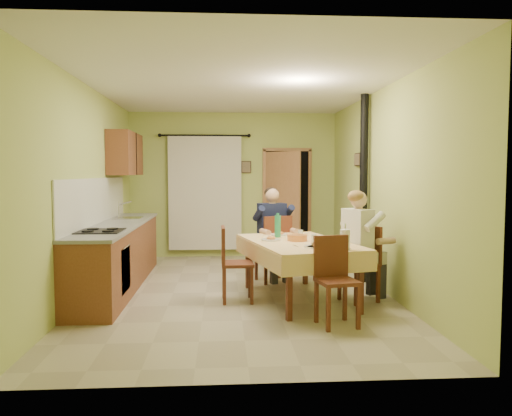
{
  "coord_description": "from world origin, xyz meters",
  "views": [
    {
      "loc": [
        -0.21,
        -6.75,
        1.63
      ],
      "look_at": [
        0.25,
        0.1,
        1.15
      ],
      "focal_mm": 35.0,
      "sensor_mm": 36.0,
      "label": 1
    }
  ],
  "objects": [
    {
      "name": "floor",
      "position": [
        0.0,
        0.0,
        0.0
      ],
      "size": [
        4.0,
        6.0,
        0.01
      ],
      "primitive_type": "cube",
      "color": "tan",
      "rests_on": "ground"
    },
    {
      "name": "room_shell",
      "position": [
        0.0,
        0.0,
        1.82
      ],
      "size": [
        4.04,
        6.04,
        2.82
      ],
      "color": "#B3C364",
      "rests_on": "ground"
    },
    {
      "name": "kitchen_run",
      "position": [
        -1.71,
        0.4,
        0.48
      ],
      "size": [
        0.64,
        3.64,
        1.56
      ],
      "color": "brown",
      "rests_on": "ground"
    },
    {
      "name": "upper_cabinets",
      "position": [
        -1.82,
        1.7,
        1.95
      ],
      "size": [
        0.35,
        1.4,
        0.7
      ],
      "primitive_type": "cube",
      "color": "brown",
      "rests_on": "room_shell"
    },
    {
      "name": "curtain",
      "position": [
        -0.55,
        2.9,
        1.26
      ],
      "size": [
        1.7,
        0.07,
        2.22
      ],
      "color": "black",
      "rests_on": "ground"
    },
    {
      "name": "doorway",
      "position": [
        0.99,
        2.83,
        1.05
      ],
      "size": [
        0.96,
        0.63,
        2.15
      ],
      "color": "black",
      "rests_on": "ground"
    },
    {
      "name": "dining_table",
      "position": [
        0.76,
        -0.47,
        0.38
      ],
      "size": [
        1.56,
        2.14,
        0.76
      ],
      "rotation": [
        0.0,
        0.0,
        0.23
      ],
      "color": "#E7BB7A",
      "rests_on": "ground"
    },
    {
      "name": "tableware",
      "position": [
        0.8,
        -0.55,
        0.81
      ],
      "size": [
        0.96,
        1.52,
        0.33
      ],
      "color": "white",
      "rests_on": "dining_table"
    },
    {
      "name": "chair_far",
      "position": [
        0.54,
        0.63,
        0.29
      ],
      "size": [
        0.55,
        0.55,
        1.0
      ],
      "rotation": [
        0.0,
        0.0,
        0.3
      ],
      "color": "#562617",
      "rests_on": "ground"
    },
    {
      "name": "chair_near",
      "position": [
        1.0,
        -1.58,
        0.29
      ],
      "size": [
        0.46,
        0.46,
        0.95
      ],
      "rotation": [
        0.0,
        0.0,
        3.33
      ],
      "color": "#562617",
      "rests_on": "ground"
    },
    {
      "name": "chair_right",
      "position": [
        1.53,
        -0.59,
        0.29
      ],
      "size": [
        0.53,
        0.53,
        0.96
      ],
      "rotation": [
        0.0,
        0.0,
        1.97
      ],
      "color": "#562617",
      "rests_on": "ground"
    },
    {
      "name": "chair_left",
      "position": [
        -0.04,
        -0.49,
        0.29
      ],
      "size": [
        0.41,
        0.41,
        0.96
      ],
      "rotation": [
        0.0,
        0.0,
        -1.55
      ],
      "color": "#562617",
      "rests_on": "ground"
    },
    {
      "name": "man_far",
      "position": [
        0.54,
        0.64,
        0.88
      ],
      "size": [
        0.64,
        0.57,
        1.39
      ],
      "rotation": [
        0.0,
        0.0,
        0.3
      ],
      "color": "#141938",
      "rests_on": "chair_far"
    },
    {
      "name": "man_right",
      "position": [
        1.52,
        -0.59,
        0.88
      ],
      "size": [
        0.6,
        0.65,
        1.39
      ],
      "rotation": [
        0.0,
        0.0,
        1.97
      ],
      "color": "beige",
      "rests_on": "chair_right"
    },
    {
      "name": "stove_flue",
      "position": [
        1.9,
        0.6,
        1.02
      ],
      "size": [
        0.24,
        0.24,
        2.8
      ],
      "color": "black",
      "rests_on": "ground"
    },
    {
      "name": "picture_back",
      "position": [
        0.25,
        2.97,
        1.75
      ],
      "size": [
        0.19,
        0.03,
        0.23
      ],
      "primitive_type": "cube",
      "color": "black",
      "rests_on": "room_shell"
    },
    {
      "name": "picture_right",
      "position": [
        1.97,
        1.2,
        1.85
      ],
      "size": [
        0.03,
        0.31,
        0.21
      ],
      "primitive_type": "cube",
      "color": "brown",
      "rests_on": "room_shell"
    }
  ]
}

